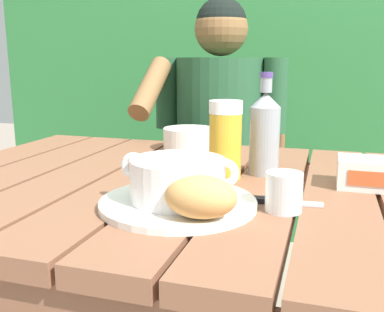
{
  "coord_description": "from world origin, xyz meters",
  "views": [
    {
      "loc": [
        0.25,
        -0.87,
        1.01
      ],
      "look_at": [
        0.01,
        -0.07,
        0.82
      ],
      "focal_mm": 41.27,
      "sensor_mm": 36.0,
      "label": 1
    }
  ],
  "objects_px": {
    "serving_plate": "(178,203)",
    "soup_bowl": "(178,178)",
    "table_knife": "(268,201)",
    "diner_bowl": "(189,139)",
    "person_eating": "(216,140)",
    "beer_glass": "(225,140)",
    "bread_roll": "(201,197)",
    "butter_tub": "(370,173)",
    "water_glass_small": "(284,192)",
    "chair_near_diner": "(228,189)",
    "beer_bottle": "(265,132)"
  },
  "relations": [
    {
      "from": "beer_bottle",
      "to": "table_knife",
      "type": "xyz_separation_m",
      "value": [
        0.04,
        -0.21,
        -0.09
      ]
    },
    {
      "from": "soup_bowl",
      "to": "beer_bottle",
      "type": "height_order",
      "value": "beer_bottle"
    },
    {
      "from": "bread_roll",
      "to": "diner_bowl",
      "type": "xyz_separation_m",
      "value": [
        -0.2,
        0.56,
        -0.01
      ]
    },
    {
      "from": "table_knife",
      "to": "diner_bowl",
      "type": "height_order",
      "value": "diner_bowl"
    },
    {
      "from": "soup_bowl",
      "to": "bread_roll",
      "type": "distance_m",
      "value": 0.1
    },
    {
      "from": "serving_plate",
      "to": "beer_glass",
      "type": "xyz_separation_m",
      "value": [
        0.04,
        0.21,
        0.08
      ]
    },
    {
      "from": "person_eating",
      "to": "beer_glass",
      "type": "relative_size",
      "value": 7.22
    },
    {
      "from": "butter_tub",
      "to": "diner_bowl",
      "type": "bearing_deg",
      "value": 150.71
    },
    {
      "from": "chair_near_diner",
      "to": "table_knife",
      "type": "relative_size",
      "value": 5.95
    },
    {
      "from": "serving_plate",
      "to": "butter_tub",
      "type": "height_order",
      "value": "butter_tub"
    },
    {
      "from": "soup_bowl",
      "to": "beer_glass",
      "type": "distance_m",
      "value": 0.22
    },
    {
      "from": "serving_plate",
      "to": "beer_bottle",
      "type": "xyz_separation_m",
      "value": [
        0.11,
        0.27,
        0.09
      ]
    },
    {
      "from": "serving_plate",
      "to": "water_glass_small",
      "type": "height_order",
      "value": "water_glass_small"
    },
    {
      "from": "serving_plate",
      "to": "soup_bowl",
      "type": "height_order",
      "value": "soup_bowl"
    },
    {
      "from": "serving_plate",
      "to": "beer_glass",
      "type": "relative_size",
      "value": 1.65
    },
    {
      "from": "person_eating",
      "to": "table_knife",
      "type": "bearing_deg",
      "value": -69.39
    },
    {
      "from": "serving_plate",
      "to": "butter_tub",
      "type": "bearing_deg",
      "value": 34.34
    },
    {
      "from": "beer_glass",
      "to": "serving_plate",
      "type": "bearing_deg",
      "value": -99.38
    },
    {
      "from": "person_eating",
      "to": "beer_glass",
      "type": "bearing_deg",
      "value": -74.3
    },
    {
      "from": "chair_near_diner",
      "to": "person_eating",
      "type": "bearing_deg",
      "value": -90.83
    },
    {
      "from": "water_glass_small",
      "to": "soup_bowl",
      "type": "bearing_deg",
      "value": -170.51
    },
    {
      "from": "water_glass_small",
      "to": "diner_bowl",
      "type": "relative_size",
      "value": 0.47
    },
    {
      "from": "diner_bowl",
      "to": "bread_roll",
      "type": "bearing_deg",
      "value": -70.57
    },
    {
      "from": "soup_bowl",
      "to": "beer_glass",
      "type": "relative_size",
      "value": 1.28
    },
    {
      "from": "chair_near_diner",
      "to": "beer_glass",
      "type": "bearing_deg",
      "value": -78.18
    },
    {
      "from": "serving_plate",
      "to": "bread_roll",
      "type": "distance_m",
      "value": 0.1
    },
    {
      "from": "chair_near_diner",
      "to": "person_eating",
      "type": "relative_size",
      "value": 0.78
    },
    {
      "from": "serving_plate",
      "to": "diner_bowl",
      "type": "height_order",
      "value": "diner_bowl"
    },
    {
      "from": "diner_bowl",
      "to": "soup_bowl",
      "type": "bearing_deg",
      "value": -74.51
    },
    {
      "from": "person_eating",
      "to": "water_glass_small",
      "type": "relative_size",
      "value": 17.99
    },
    {
      "from": "diner_bowl",
      "to": "beer_glass",
      "type": "bearing_deg",
      "value": -58.31
    },
    {
      "from": "person_eating",
      "to": "table_knife",
      "type": "height_order",
      "value": "person_eating"
    },
    {
      "from": "bread_roll",
      "to": "serving_plate",
      "type": "bearing_deg",
      "value": 130.6
    },
    {
      "from": "soup_bowl",
      "to": "water_glass_small",
      "type": "relative_size",
      "value": 3.19
    },
    {
      "from": "butter_tub",
      "to": "diner_bowl",
      "type": "relative_size",
      "value": 0.86
    },
    {
      "from": "serving_plate",
      "to": "beer_bottle",
      "type": "relative_size",
      "value": 1.22
    },
    {
      "from": "water_glass_small",
      "to": "butter_tub",
      "type": "height_order",
      "value": "water_glass_small"
    },
    {
      "from": "butter_tub",
      "to": "table_knife",
      "type": "height_order",
      "value": "butter_tub"
    },
    {
      "from": "beer_glass",
      "to": "table_knife",
      "type": "distance_m",
      "value": 0.2
    },
    {
      "from": "water_glass_small",
      "to": "beer_glass",
      "type": "bearing_deg",
      "value": 128.42
    },
    {
      "from": "bread_roll",
      "to": "chair_near_diner",
      "type": "bearing_deg",
      "value": 100.21
    },
    {
      "from": "butter_tub",
      "to": "diner_bowl",
      "type": "height_order",
      "value": "diner_bowl"
    },
    {
      "from": "person_eating",
      "to": "soup_bowl",
      "type": "relative_size",
      "value": 5.64
    },
    {
      "from": "person_eating",
      "to": "diner_bowl",
      "type": "xyz_separation_m",
      "value": [
        0.0,
        -0.34,
        0.06
      ]
    },
    {
      "from": "person_eating",
      "to": "butter_tub",
      "type": "relative_size",
      "value": 9.7
    },
    {
      "from": "soup_bowl",
      "to": "table_knife",
      "type": "height_order",
      "value": "soup_bowl"
    },
    {
      "from": "chair_near_diner",
      "to": "beer_bottle",
      "type": "height_order",
      "value": "beer_bottle"
    },
    {
      "from": "butter_tub",
      "to": "beer_glass",
      "type": "bearing_deg",
      "value": -177.26
    },
    {
      "from": "beer_glass",
      "to": "diner_bowl",
      "type": "xyz_separation_m",
      "value": [
        -0.17,
        0.28,
        -0.05
      ]
    },
    {
      "from": "beer_bottle",
      "to": "table_knife",
      "type": "bearing_deg",
      "value": -79.49
    }
  ]
}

